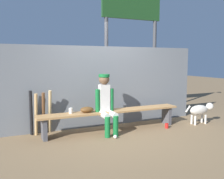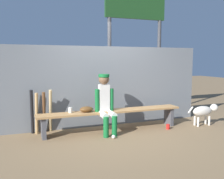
{
  "view_description": "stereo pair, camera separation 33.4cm",
  "coord_description": "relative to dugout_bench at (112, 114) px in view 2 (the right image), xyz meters",
  "views": [
    {
      "loc": [
        -2.16,
        -4.79,
        1.53
      ],
      "look_at": [
        0.0,
        0.0,
        0.91
      ],
      "focal_mm": 39.86,
      "sensor_mm": 36.0,
      "label": 1
    },
    {
      "loc": [
        -1.86,
        -4.92,
        1.53
      ],
      "look_at": [
        0.0,
        0.0,
        0.91
      ],
      "focal_mm": 39.86,
      "sensor_mm": 36.0,
      "label": 2
    }
  ],
  "objects": [
    {
      "name": "ground_plane",
      "position": [
        0.0,
        0.0,
        -0.37
      ],
      "size": [
        30.0,
        30.0,
        0.0
      ],
      "primitive_type": "plane",
      "color": "brown"
    },
    {
      "name": "chainlink_fence",
      "position": [
        0.0,
        0.5,
        0.55
      ],
      "size": [
        4.92,
        0.03,
        1.84
      ],
      "primitive_type": "cube",
      "color": "slate",
      "rests_on": "ground_plane"
    },
    {
      "name": "dugout_bench",
      "position": [
        0.0,
        0.0,
        0.0
      ],
      "size": [
        3.18,
        0.36,
        0.46
      ],
      "color": "#AD7F4C",
      "rests_on": "ground_plane"
    },
    {
      "name": "player_seated",
      "position": [
        -0.18,
        -0.11,
        0.3
      ],
      "size": [
        0.41,
        0.55,
        1.24
      ],
      "color": "silver",
      "rests_on": "ground_plane"
    },
    {
      "name": "baseball_glove",
      "position": [
        -0.57,
        0.0,
        0.15
      ],
      "size": [
        0.28,
        0.2,
        0.12
      ],
      "primitive_type": "ellipsoid",
      "color": "#593819",
      "rests_on": "dugout_bench"
    },
    {
      "name": "bat_wood_natural",
      "position": [
        -1.25,
        0.39,
        0.09
      ],
      "size": [
        0.07,
        0.24,
        0.92
      ],
      "primitive_type": "cylinder",
      "rotation": [
        0.19,
        0.0,
        0.03
      ],
      "color": "tan",
      "rests_on": "ground_plane"
    },
    {
      "name": "bat_wood_dark",
      "position": [
        -1.39,
        0.36,
        0.07
      ],
      "size": [
        0.07,
        0.2,
        0.88
      ],
      "primitive_type": "cylinder",
      "rotation": [
        0.16,
        0.0,
        -0.05
      ],
      "color": "brown",
      "rests_on": "ground_plane"
    },
    {
      "name": "bat_wood_tan",
      "position": [
        -1.54,
        0.32,
        0.07
      ],
      "size": [
        0.09,
        0.15,
        0.87
      ],
      "primitive_type": "cylinder",
      "rotation": [
        0.09,
        0.0,
        0.16
      ],
      "color": "tan",
      "rests_on": "ground_plane"
    },
    {
      "name": "bat_aluminum_black",
      "position": [
        -1.62,
        0.39,
        0.09
      ],
      "size": [
        0.08,
        0.14,
        0.92
      ],
      "primitive_type": "cylinder",
      "rotation": [
        0.08,
        0.0,
        -0.09
      ],
      "color": "black",
      "rests_on": "ground_plane"
    },
    {
      "name": "baseball",
      "position": [
        -0.16,
        -0.52,
        -0.33
      ],
      "size": [
        0.07,
        0.07,
        0.07
      ],
      "primitive_type": "sphere",
      "color": "white",
      "rests_on": "ground_plane"
    },
    {
      "name": "cup_on_ground",
      "position": [
        1.22,
        -0.31,
        -0.31
      ],
      "size": [
        0.08,
        0.08,
        0.11
      ],
      "primitive_type": "cylinder",
      "color": "red",
      "rests_on": "ground_plane"
    },
    {
      "name": "cup_on_bench",
      "position": [
        -0.89,
        0.06,
        0.14
      ],
      "size": [
        0.08,
        0.08,
        0.11
      ],
      "primitive_type": "cylinder",
      "color": "silver",
      "rests_on": "dugout_bench"
    },
    {
      "name": "scoreboard",
      "position": [
        1.18,
        1.2,
        2.31
      ],
      "size": [
        1.99,
        0.27,
        3.85
      ],
      "color": "#3F3F42",
      "rests_on": "ground_plane"
    },
    {
      "name": "dog",
      "position": [
        2.2,
        -0.32,
        -0.03
      ],
      "size": [
        0.84,
        0.2,
        0.49
      ],
      "color": "beige",
      "rests_on": "ground_plane"
    }
  ]
}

